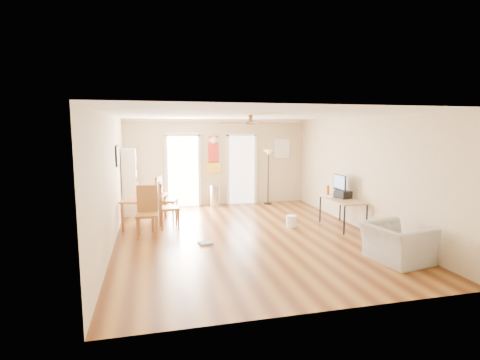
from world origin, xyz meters
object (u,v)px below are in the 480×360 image
object	(u,v)px
torchiere_lamp	(268,177)
armchair	(396,243)
dining_chair_near	(147,212)
dining_table	(145,211)
printer	(343,194)
dining_chair_right_b	(169,205)
wastebasket_a	(291,221)
trash_can	(215,196)
computer_desk	(342,213)
bookshelf	(130,182)
dining_chair_right_a	(167,198)

from	to	relation	value
torchiere_lamp	armchair	distance (m)	5.40
dining_chair_near	dining_table	bearing A→B (deg)	96.37
torchiere_lamp	printer	world-z (taller)	torchiere_lamp
dining_chair_right_b	printer	world-z (taller)	dining_chair_right_b
wastebasket_a	armchair	xyz separation A→B (m)	(0.93, -2.60, 0.19)
trash_can	wastebasket_a	xyz separation A→B (m)	(1.36, -2.76, -0.19)
dining_chair_near	computer_desk	xyz separation A→B (m)	(4.48, -0.25, -0.21)
printer	bookshelf	bearing A→B (deg)	139.35
dining_table	dining_chair_right_a	world-z (taller)	dining_chair_right_a
torchiere_lamp	printer	size ratio (longest dim) A/B	4.96
trash_can	torchiere_lamp	bearing A→B (deg)	-0.79
dining_chair_near	dining_chair_right_b	bearing A→B (deg)	56.27
dining_table	torchiere_lamp	size ratio (longest dim) A/B	0.81
trash_can	torchiere_lamp	distance (m)	1.74
wastebasket_a	armchair	bearing A→B (deg)	-70.39
torchiere_lamp	dining_table	bearing A→B (deg)	-155.76
bookshelf	printer	size ratio (longest dim) A/B	5.24
wastebasket_a	armchair	world-z (taller)	armchair
armchair	torchiere_lamp	bearing A→B (deg)	-1.83
wastebasket_a	dining_chair_right_a	bearing A→B (deg)	152.64
bookshelf	dining_chair_right_b	size ratio (longest dim) A/B	1.66
dining_chair_near	trash_can	size ratio (longest dim) A/B	1.68
dining_chair_right_a	armchair	distance (m)	5.53
bookshelf	wastebasket_a	xyz separation A→B (m)	(3.77, -2.31, -0.75)
trash_can	computer_desk	xyz separation A→B (m)	(2.52, -3.05, 0.01)
dining_chair_near	wastebasket_a	distance (m)	3.34
bookshelf	printer	bearing A→B (deg)	-45.03
bookshelf	trash_can	xyz separation A→B (m)	(2.41, 0.45, -0.57)
printer	dining_chair_near	bearing A→B (deg)	164.09
dining_chair_right_b	wastebasket_a	distance (m)	2.91
dining_chair_right_a	armchair	world-z (taller)	dining_chair_right_a
computer_desk	wastebasket_a	xyz separation A→B (m)	(-1.16, 0.29, -0.20)
armchair	trash_can	bearing A→B (deg)	14.64
dining_chair_near	armchair	distance (m)	4.96
torchiere_lamp	armchair	bearing A→B (deg)	-83.36
dining_chair_right_a	dining_chair_right_b	world-z (taller)	dining_chair_right_a
dining_table	dining_chair_near	distance (m)	1.14
bookshelf	dining_chair_right_a	bearing A→B (deg)	-60.36
dining_chair_right_b	armchair	size ratio (longest dim) A/B	1.05
dining_chair_near	printer	size ratio (longest dim) A/B	3.21
dining_chair_right_b	printer	distance (m)	4.13
computer_desk	printer	xyz separation A→B (m)	(0.07, 0.11, 0.43)
trash_can	printer	distance (m)	3.94
computer_desk	wastebasket_a	size ratio (longest dim) A/B	4.54
dining_chair_near	trash_can	distance (m)	3.42
dining_chair_right_a	trash_can	bearing A→B (deg)	-29.52
dining_table	dining_chair_right_a	xyz separation A→B (m)	(0.55, 0.38, 0.21)
wastebasket_a	computer_desk	bearing A→B (deg)	-14.22
computer_desk	armchair	world-z (taller)	computer_desk
dining_chair_right_b	dining_chair_near	distance (m)	0.82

